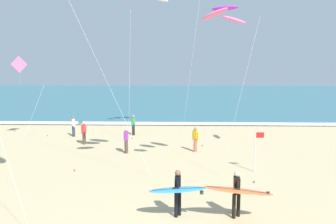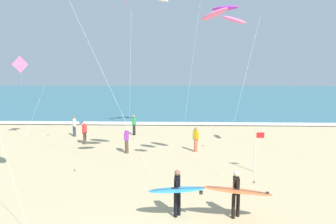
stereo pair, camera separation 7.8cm
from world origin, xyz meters
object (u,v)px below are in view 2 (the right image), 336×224
bystander_yellow_top (196,139)px  lifeguard_flag (257,147)px  surfer_trailing (237,191)px  bystander_red_top (85,133)px  bystander_white_top (74,126)px  kite_diamond_rose_distant (21,67)px  kite_arc_violet_low (225,14)px  surfer_lead (177,190)px  bystander_purple_top (127,140)px  bystander_green_top (134,125)px

bystander_yellow_top → lifeguard_flag: lifeguard_flag is taller
lifeguard_flag → surfer_trailing: bearing=-109.3°
bystander_red_top → bystander_white_top: bearing=121.2°
surfer_trailing → kite_diamond_rose_distant: kite_diamond_rose_distant is taller
kite_arc_violet_low → kite_diamond_rose_distant: bearing=150.3°
surfer_lead → bystander_purple_top: surfer_lead is taller
kite_arc_violet_low → bystander_purple_top: bearing=141.5°
surfer_trailing → bystander_red_top: size_ratio=1.50×
bystander_white_top → bystander_green_top: same height
bystander_red_top → bystander_purple_top: 3.99m
surfer_trailing → bystander_green_top: surfer_trailing is taller
kite_diamond_rose_distant → bystander_white_top: 5.67m
bystander_white_top → lifeguard_flag: bearing=-34.5°
kite_diamond_rose_distant → lifeguard_flag: size_ratio=2.88×
surfer_trailing → bystander_yellow_top: surfer_trailing is taller
bystander_white_top → kite_arc_violet_low: bearing=-41.7°
surfer_lead → bystander_white_top: surfer_lead is taller
surfer_lead → surfer_trailing: 2.08m
bystander_white_top → surfer_lead: bearing=-59.6°
surfer_trailing → bystander_purple_top: bearing=120.7°
bystander_green_top → bystander_yellow_top: bearing=-47.4°
bystander_green_top → bystander_red_top: bearing=-133.6°
bystander_red_top → bystander_green_top: size_ratio=1.00×
surfer_lead → bystander_white_top: (-7.94, 13.56, -0.23)m
bystander_yellow_top → bystander_purple_top: (-4.28, -0.48, 0.00)m
kite_arc_violet_low → surfer_trailing: bearing=-90.6°
surfer_trailing → bystander_red_top: (-8.51, 11.12, -0.23)m
bystander_yellow_top → bystander_red_top: bearing=166.5°
kite_arc_violet_low → bystander_yellow_top: (-1.02, 4.70, -6.87)m
surfer_trailing → lifeguard_flag: bearing=70.7°
surfer_trailing → bystander_green_top: (-5.52, 14.26, -0.23)m
bystander_purple_top → kite_arc_violet_low: bearing=-38.5°
lifeguard_flag → bystander_purple_top: bearing=154.4°
bystander_white_top → bystander_yellow_top: size_ratio=1.00×
kite_arc_violet_low → bystander_green_top: 13.09m
kite_arc_violet_low → bystander_red_top: 12.76m
bystander_green_top → lifeguard_flag: bearing=-50.0°
surfer_lead → kite_arc_violet_low: (2.13, 4.57, 6.64)m
surfer_lead → bystander_purple_top: 9.35m
bystander_white_top → bystander_yellow_top: 10.02m
surfer_trailing → kite_diamond_rose_distant: size_ratio=0.40×
bystander_yellow_top → bystander_green_top: bearing=132.6°
kite_diamond_rose_distant → bystander_yellow_top: 13.34m
bystander_green_top → lifeguard_flag: size_ratio=0.76×
kite_arc_violet_low → bystander_purple_top: kite_arc_violet_low is taller
bystander_purple_top → bystander_yellow_top: bearing=6.4°
kite_diamond_rose_distant → bystander_white_top: kite_diamond_rose_distant is taller
kite_diamond_rose_distant → bystander_purple_top: (7.96, -3.35, -4.47)m
bystander_green_top → kite_arc_violet_low: bearing=-60.0°
bystander_white_top → bystander_green_top: bearing=8.3°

